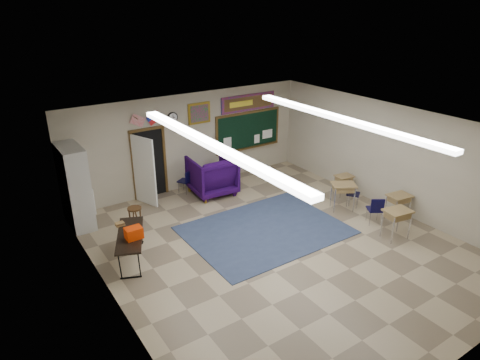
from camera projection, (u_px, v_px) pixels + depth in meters
floor at (278, 246)px, 10.49m from camera, size 9.00×9.00×0.00m
back_wall at (190, 141)px, 13.35m from camera, size 8.00×0.04×3.00m
front_wall at (467, 292)px, 6.47m from camera, size 8.00×0.04×3.00m
left_wall at (111, 240)px, 7.86m from camera, size 0.04×9.00×3.00m
right_wall at (392, 158)px, 11.96m from camera, size 0.04×9.00×3.00m
ceiling at (283, 128)px, 9.32m from camera, size 8.00×9.00×0.04m
area_rug at (265, 230)px, 11.20m from camera, size 4.00×3.00×0.02m
fluorescent_strips at (283, 131)px, 9.35m from camera, size 3.86×6.00×0.10m
doorway at (148, 165)px, 12.64m from camera, size 1.10×0.89×2.16m
chalkboard at (248, 131)px, 14.46m from camera, size 2.55×0.14×1.30m
bulletin_board at (248, 103)px, 14.08m from camera, size 2.10×0.05×0.55m
framed_art_print at (199, 113)px, 13.17m from camera, size 0.75×0.05×0.65m
wall_clock at (173, 117)px, 12.71m from camera, size 0.32×0.05×0.32m
wall_flags at (146, 117)px, 12.20m from camera, size 1.16×0.06×0.70m
storage_cabinet at (75, 187)px, 11.10m from camera, size 0.59×1.25×2.20m
wingback_armchair at (212, 175)px, 13.15m from camera, size 1.37×1.41×1.19m
student_chair_reading at (184, 181)px, 13.28m from camera, size 0.50×0.50×0.73m
student_chair_desk_a at (375, 210)px, 11.43m from camera, size 0.54×0.54×0.79m
student_chair_desk_b at (353, 194)px, 12.39m from camera, size 0.52×0.52×0.74m
student_desk_front_left at (343, 195)px, 12.16m from camera, size 0.82×0.76×0.80m
student_desk_front_right at (343, 184)px, 13.12m from camera, size 0.58×0.47×0.64m
student_desk_back_left at (396, 222)px, 10.69m from camera, size 0.72×0.59×0.78m
student_desk_back_right at (398, 206)px, 11.61m from camera, size 0.67×0.54×0.74m
folding_table at (131, 246)px, 9.80m from camera, size 1.16×1.74×0.94m
wooden_stool at (135, 218)px, 11.13m from camera, size 0.36×0.36×0.64m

